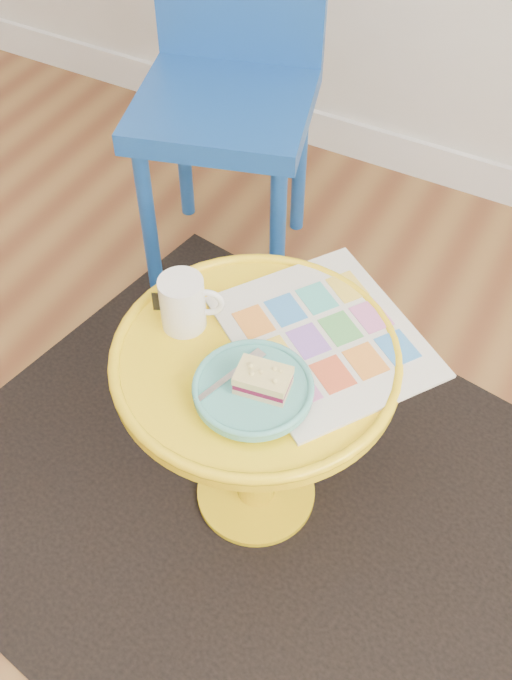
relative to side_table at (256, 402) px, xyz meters
The scene contains 8 objects.
rug 0.33m from the side_table, ahead, with size 1.30×1.10×0.01m, color black.
side_table is the anchor object (origin of this frame).
chair 0.85m from the side_table, 122.41° to the left, with size 0.50×0.50×0.91m.
newspaper 0.18m from the side_table, 47.74° to the left, with size 0.35×0.29×0.01m, color silver.
mug 0.23m from the side_table, behind, with size 0.11×0.08×0.10m.
plate 0.17m from the side_table, 64.80° to the right, with size 0.19×0.19×0.02m.
cake_slice 0.20m from the side_table, 54.60° to the right, with size 0.09×0.07×0.04m.
fork 0.18m from the side_table, 92.06° to the right, with size 0.06×0.14×0.00m.
Camera 1 is at (0.95, 0.06, 1.43)m, focal length 40.00 mm.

